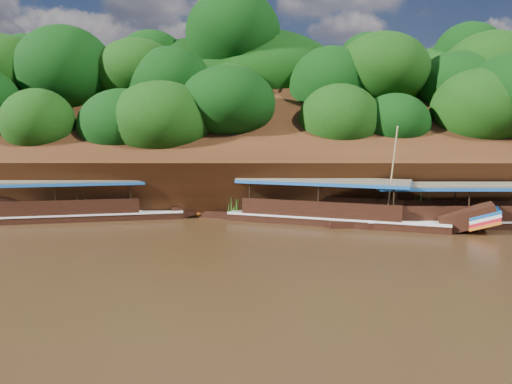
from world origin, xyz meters
The scene contains 6 objects.
ground centered at (0.00, 0.00, 0.00)m, with size 160.00×160.00×0.00m, color black.
riverbank centered at (-0.01, 22.73, 1.89)m, with size 120.00×30.06×19.40m.
boat_0 centered at (10.84, 7.05, 0.58)m, with size 15.77×2.81×6.11m.
boat_1 centered at (2.53, 7.57, 0.62)m, with size 15.79×7.17×6.49m.
boat_2 centered at (-14.12, 9.15, 0.59)m, with size 16.60×5.46×6.83m.
reeds centered at (-3.43, 9.48, 0.89)m, with size 51.09×2.20×2.27m.
Camera 1 is at (-2.86, -22.60, 5.91)m, focal length 35.00 mm.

